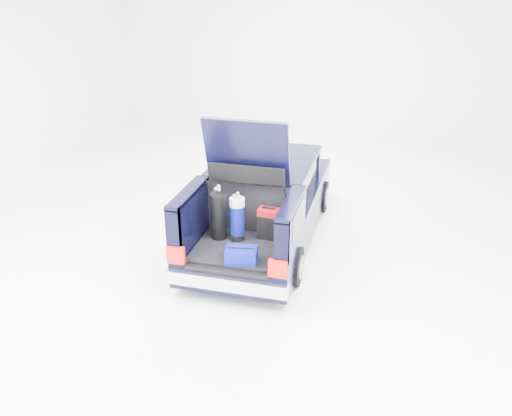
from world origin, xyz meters
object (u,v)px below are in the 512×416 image
(car, at_px, (265,202))
(blue_golf_bag, at_px, (237,218))
(red_suitcase, at_px, (269,224))
(black_golf_bag, at_px, (219,216))
(blue_duffel, at_px, (241,255))

(car, bearing_deg, blue_golf_bag, -94.27)
(car, bearing_deg, red_suitcase, -73.40)
(black_golf_bag, xyz_separation_m, blue_duffel, (0.52, -0.59, -0.29))
(red_suitcase, distance_m, blue_golf_bag, 0.49)
(red_suitcase, bearing_deg, car, 111.39)
(red_suitcase, distance_m, blue_duffel, 0.85)
(red_suitcase, height_order, black_golf_bag, black_golf_bag)
(red_suitcase, xyz_separation_m, blue_golf_bag, (-0.46, -0.15, 0.10))
(car, height_order, blue_duffel, car)
(blue_golf_bag, bearing_deg, car, 94.05)
(red_suitcase, relative_size, blue_duffel, 1.08)
(car, xyz_separation_m, red_suitcase, (0.36, -1.19, 0.17))
(red_suitcase, xyz_separation_m, blue_duffel, (-0.21, -0.81, -0.14))
(car, height_order, blue_golf_bag, car)
(black_golf_bag, xyz_separation_m, blue_golf_bag, (0.27, 0.07, -0.04))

